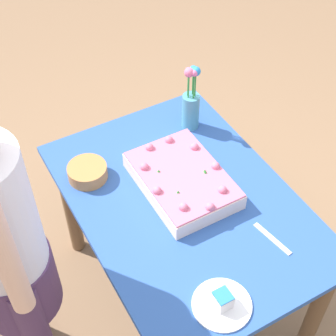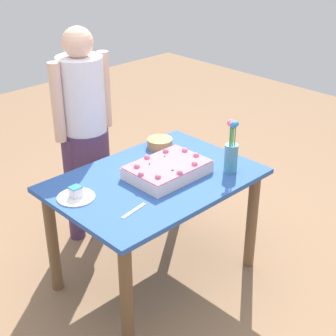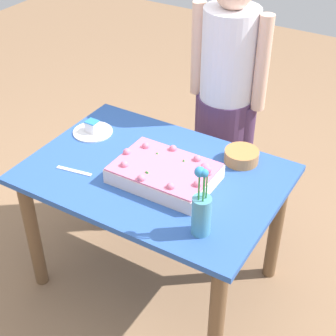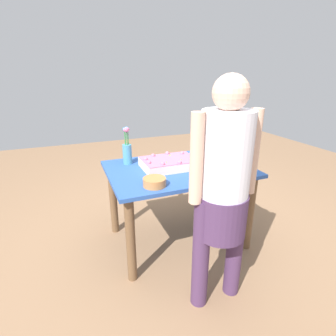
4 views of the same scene
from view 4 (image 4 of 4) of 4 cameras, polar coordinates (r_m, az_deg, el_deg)
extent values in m
plane|color=#8F6A4C|center=(2.59, 2.07, -15.05)|extent=(8.00, 8.00, 0.00)
cube|color=#2D56A5|center=(2.25, 2.30, -0.22)|extent=(1.20, 0.84, 0.03)
cylinder|color=brown|center=(1.98, -8.13, -15.33)|extent=(0.07, 0.07, 0.69)
cylinder|color=brown|center=(2.39, 17.34, -9.41)|extent=(0.07, 0.07, 0.69)
cylinder|color=brown|center=(2.57, -11.84, -6.76)|extent=(0.07, 0.07, 0.69)
cylinder|color=brown|center=(2.90, 8.98, -3.35)|extent=(0.07, 0.07, 0.69)
cube|color=#F6D7CB|center=(2.23, 0.25, 0.98)|extent=(0.46, 0.32, 0.07)
cube|color=#D76D8E|center=(2.22, 0.25, 1.94)|extent=(0.45, 0.32, 0.01)
sphere|color=#D76D8E|center=(2.30, 5.06, 2.73)|extent=(0.04, 0.04, 0.04)
sphere|color=#D76D8E|center=(2.36, 3.04, 3.21)|extent=(0.04, 0.04, 0.04)
sphere|color=#D76D8E|center=(2.35, -0.17, 3.21)|extent=(0.04, 0.04, 0.04)
sphere|color=#D76D8E|center=(2.29, -3.28, 2.72)|extent=(0.04, 0.04, 0.04)
sphere|color=#D76D8E|center=(2.20, -4.93, 1.92)|extent=(0.04, 0.04, 0.04)
sphere|color=#D76D8E|center=(2.12, -4.18, 1.17)|extent=(0.04, 0.04, 0.04)
sphere|color=#D76D8E|center=(2.08, -1.18, 0.86)|extent=(0.04, 0.04, 0.04)
sphere|color=#D76D8E|center=(2.11, 2.54, 1.18)|extent=(0.04, 0.04, 0.04)
sphere|color=#D76D8E|center=(2.20, 4.96, 1.94)|extent=(0.04, 0.04, 0.04)
cone|color=#2D8438|center=(2.19, 2.88, 1.81)|extent=(0.02, 0.02, 0.02)
cone|color=#2D8438|center=(2.13, -0.33, 1.29)|extent=(0.02, 0.02, 0.02)
cone|color=#2D8438|center=(2.31, 0.51, 2.80)|extent=(0.02, 0.02, 0.02)
cone|color=#2D8438|center=(2.31, 0.31, 2.80)|extent=(0.02, 0.02, 0.02)
cylinder|color=white|center=(2.36, 14.01, 0.63)|extent=(0.21, 0.21, 0.01)
cube|color=white|center=(2.35, 14.08, 1.36)|extent=(0.06, 0.06, 0.06)
cube|color=#2B7DC9|center=(2.34, 14.14, 2.06)|extent=(0.06, 0.06, 0.01)
cube|color=silver|center=(2.55, 7.33, 2.49)|extent=(0.18, 0.05, 0.00)
cylinder|color=teal|center=(2.34, -8.86, 2.97)|extent=(0.08, 0.08, 0.18)
cylinder|color=#2D8438|center=(2.30, -8.68, 6.70)|extent=(0.01, 0.01, 0.13)
sphere|color=#D46496|center=(2.29, -8.77, 8.33)|extent=(0.03, 0.03, 0.03)
cylinder|color=#2D8438|center=(2.31, -8.94, 6.75)|extent=(0.01, 0.01, 0.13)
sphere|color=#2C85CD|center=(2.30, -9.03, 8.37)|extent=(0.04, 0.04, 0.04)
cylinder|color=#2D8438|center=(2.31, -9.37, 6.70)|extent=(0.01, 0.01, 0.13)
sphere|color=#2B7EBB|center=(2.29, -9.47, 8.32)|extent=(0.03, 0.03, 0.03)
cylinder|color=#2D8438|center=(2.28, -9.27, 6.57)|extent=(0.01, 0.01, 0.13)
sphere|color=#D86699|center=(2.27, -9.37, 8.21)|extent=(0.03, 0.03, 0.03)
cylinder|color=#2D8438|center=(2.28, -8.95, 6.57)|extent=(0.01, 0.01, 0.13)
sphere|color=#E5678C|center=(2.27, -9.05, 8.21)|extent=(0.04, 0.04, 0.04)
cylinder|color=#BD7A41|center=(1.88, -2.96, -3.06)|extent=(0.17, 0.17, 0.06)
cylinder|color=#4B3055|center=(1.90, 14.35, -16.02)|extent=(0.11, 0.11, 0.78)
cylinder|color=#4B3055|center=(1.78, 7.14, -18.22)|extent=(0.11, 0.11, 0.78)
cylinder|color=#4B3055|center=(1.69, 11.49, -9.79)|extent=(0.32, 0.31, 0.28)
cylinder|color=white|center=(1.54, 12.47, 2.59)|extent=(0.30, 0.30, 0.52)
sphere|color=beige|center=(1.47, 13.52, 15.68)|extent=(0.20, 0.20, 0.20)
cylinder|color=beige|center=(1.65, 17.94, 3.24)|extent=(0.08, 0.08, 0.52)
cylinder|color=beige|center=(1.44, 6.22, 1.80)|extent=(0.08, 0.08, 0.52)
camera|label=1|loc=(2.48, 44.36, 34.99)|focal=55.00mm
camera|label=2|loc=(4.75, 14.34, 27.68)|focal=55.00mm
camera|label=3|loc=(3.64, -28.06, 28.66)|focal=55.00mm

